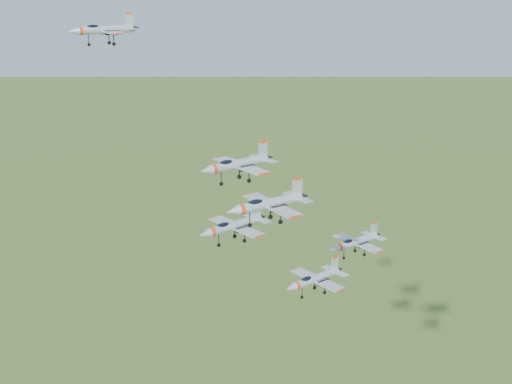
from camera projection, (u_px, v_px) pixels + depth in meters
jet_lead at (104, 30)px, 101.79m from camera, size 10.79×8.87×2.89m
jet_left_high at (237, 164)px, 109.06m from camera, size 13.99×11.69×3.74m
jet_right_high at (268, 204)px, 85.69m from camera, size 12.02×9.94×3.21m
jet_left_low at (233, 226)px, 113.48m from camera, size 13.69×11.53×3.68m
jet_right_low at (315, 279)px, 103.53m from camera, size 11.47×9.64×3.08m
jet_trail at (355, 242)px, 118.97m from camera, size 12.05×10.08×3.23m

